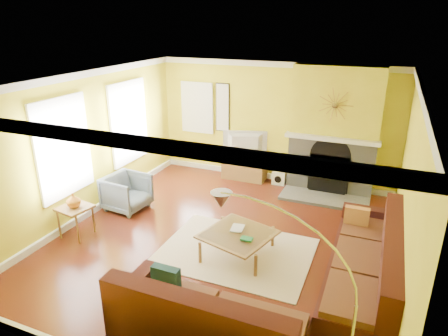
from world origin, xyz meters
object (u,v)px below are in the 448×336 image
at_px(sectional_sofa, 279,257).
at_px(armchair, 127,192).
at_px(media_console, 244,167).
at_px(arc_lamp, 289,309).
at_px(coffee_table, 238,244).
at_px(side_table, 76,221).

relative_size(sectional_sofa, armchair, 4.76).
bearing_deg(media_console, arc_lamp, -66.31).
distance_m(coffee_table, arc_lamp, 2.71).
relative_size(media_console, arc_lamp, 0.47).
bearing_deg(armchair, coffee_table, -99.25).
distance_m(sectional_sofa, arc_lamp, 1.88).
bearing_deg(sectional_sofa, coffee_table, 147.99).
bearing_deg(side_table, media_console, 63.43).
relative_size(coffee_table, armchair, 1.29).
height_order(sectional_sofa, arc_lamp, arc_lamp).
relative_size(armchair, arc_lamp, 0.37).
height_order(side_table, arc_lamp, arc_lamp).
xyz_separation_m(side_table, arc_lamp, (4.12, -1.70, 0.79)).
distance_m(sectional_sofa, side_table, 3.60).
relative_size(armchair, side_table, 1.41).
bearing_deg(side_table, coffee_table, 10.12).
xyz_separation_m(sectional_sofa, coffee_table, (-0.80, 0.50, -0.25)).
bearing_deg(coffee_table, media_console, 107.88).
relative_size(coffee_table, arc_lamp, 0.47).
distance_m(coffee_table, armchair, 2.70).
bearing_deg(arc_lamp, media_console, 113.69).
distance_m(armchair, arc_lamp, 4.93).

